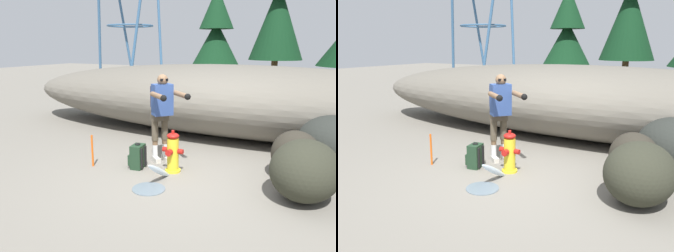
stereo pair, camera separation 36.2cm
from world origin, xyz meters
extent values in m
cube|color=slate|center=(0.00, 0.00, -0.02)|extent=(56.00, 56.00, 0.04)
ellipsoid|color=#666056|center=(0.00, 3.22, 0.88)|extent=(12.54, 3.20, 1.75)
cylinder|color=yellow|center=(-0.22, 0.15, 0.02)|extent=(0.28, 0.28, 0.04)
cylinder|color=yellow|center=(-0.22, 0.15, 0.33)|extent=(0.21, 0.21, 0.57)
ellipsoid|color=red|center=(-0.22, 0.15, 0.66)|extent=(0.22, 0.22, 0.10)
cylinder|color=red|center=(-0.22, 0.15, 0.74)|extent=(0.06, 0.06, 0.05)
cylinder|color=red|center=(-0.36, 0.15, 0.39)|extent=(0.09, 0.09, 0.09)
cylinder|color=red|center=(-0.07, 0.15, 0.39)|extent=(0.09, 0.09, 0.09)
cylinder|color=red|center=(-0.22, 0.00, 0.39)|extent=(0.11, 0.09, 0.11)
ellipsoid|color=silver|center=(-0.22, -0.36, 0.18)|extent=(0.10, 0.77, 0.51)
cylinder|color=slate|center=(-0.22, -0.72, 0.01)|extent=(0.53, 0.53, 0.01)
cube|color=beige|center=(-0.60, 0.63, 0.04)|extent=(0.26, 0.25, 0.09)
cylinder|color=white|center=(-0.65, 0.67, 0.21)|extent=(0.10, 0.10, 0.24)
cylinder|color=brown|center=(-0.65, 0.67, 0.37)|extent=(0.10, 0.10, 0.09)
cylinder|color=brown|center=(-0.65, 0.67, 0.63)|extent=(0.13, 0.13, 0.42)
cube|color=beige|center=(-0.73, 0.48, 0.04)|extent=(0.26, 0.25, 0.09)
cylinder|color=white|center=(-0.78, 0.52, 0.21)|extent=(0.10, 0.10, 0.24)
cylinder|color=brown|center=(-0.78, 0.52, 0.37)|extent=(0.10, 0.10, 0.09)
cylinder|color=brown|center=(-0.78, 0.52, 0.63)|extent=(0.13, 0.13, 0.42)
cube|color=brown|center=(-0.71, 0.59, 0.89)|extent=(0.36, 0.37, 0.16)
cube|color=#2D4784|center=(-0.61, 0.50, 1.23)|extent=(0.42, 0.43, 0.58)
cube|color=#23284C|center=(-0.76, 0.63, 1.26)|extent=(0.31, 0.32, 0.40)
sphere|color=brown|center=(-0.59, 0.49, 1.60)|extent=(0.20, 0.20, 0.20)
cube|color=black|center=(-0.53, 0.43, 1.60)|extent=(0.11, 0.13, 0.04)
cylinder|color=brown|center=(-0.18, 0.42, 1.36)|extent=(0.49, 0.45, 0.09)
sphere|color=black|center=(0.02, 0.24, 1.36)|extent=(0.11, 0.11, 0.11)
cylinder|color=brown|center=(-0.48, 0.09, 1.36)|extent=(0.49, 0.45, 0.09)
sphere|color=black|center=(-0.27, -0.09, 1.36)|extent=(0.11, 0.11, 0.11)
cube|color=#1E3823|center=(-0.87, 0.03, 0.22)|extent=(0.24, 0.32, 0.44)
cube|color=#1E3823|center=(-1.00, 0.01, 0.15)|extent=(0.09, 0.22, 0.20)
torus|color=black|center=(-0.87, 0.03, 0.46)|extent=(0.10, 0.10, 0.02)
cube|color=black|center=(-0.75, -0.04, 0.22)|extent=(0.04, 0.05, 0.37)
cube|color=black|center=(-0.77, 0.13, 0.22)|extent=(0.04, 0.05, 0.37)
ellipsoid|color=#282B27|center=(2.31, 1.39, 0.51)|extent=(1.66, 1.71, 1.03)
ellipsoid|color=#2E2F23|center=(1.99, -0.01, 0.45)|extent=(1.02, 1.20, 0.90)
ellipsoid|color=#2E2A22|center=(1.78, 0.76, 0.42)|extent=(1.18, 1.25, 0.84)
cylinder|color=#47331E|center=(-2.83, 9.95, 0.56)|extent=(0.28, 0.28, 1.11)
cone|color=#0F3319|center=(-2.83, 9.95, 2.19)|extent=(2.35, 2.35, 2.16)
cone|color=#0F3319|center=(-2.83, 9.95, 3.81)|extent=(1.53, 1.53, 1.80)
cylinder|color=#47331E|center=(-0.01, 8.69, 0.83)|extent=(0.24, 0.24, 1.66)
cone|color=#0F3319|center=(-0.01, 8.69, 3.06)|extent=(2.00, 2.00, 2.80)
cylinder|color=#386089|center=(-8.05, 14.37, 3.35)|extent=(0.96, 0.96, 6.72)
cylinder|color=#386089|center=(-10.66, 14.37, 3.35)|extent=(0.96, 0.96, 6.72)
cylinder|color=#386089|center=(-8.05, 11.76, 3.35)|extent=(0.96, 0.96, 6.72)
cylinder|color=#386089|center=(-10.66, 11.76, 3.35)|extent=(0.96, 0.96, 6.72)
torus|color=#386089|center=(-9.35, 13.07, 3.35)|extent=(2.82, 2.82, 0.10)
cylinder|color=#E55914|center=(-1.68, -0.27, 0.30)|extent=(0.04, 0.04, 0.60)
camera|label=1|loc=(2.30, -5.06, 2.22)|focal=36.49mm
camera|label=2|loc=(2.62, -4.89, 2.22)|focal=36.49mm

